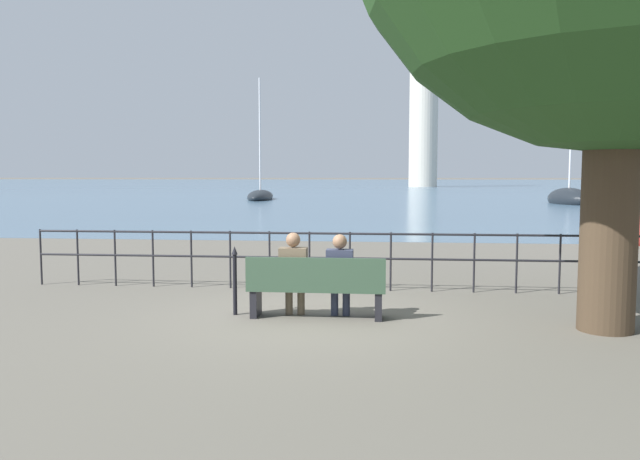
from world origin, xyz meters
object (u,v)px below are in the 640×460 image
object	(u,v)px
seated_person_right	(340,272)
closed_umbrella	(235,277)
park_bench	(316,288)
sailboat_3	(613,213)
harbor_lighthouse	(424,118)
sailboat_0	(260,196)
seated_person_left	(294,271)
sailboat_2	(569,199)

from	to	relation	value
seated_person_right	closed_umbrella	size ratio (longest dim) A/B	1.19
park_bench	sailboat_3	world-z (taller)	sailboat_3
park_bench	harbor_lighthouse	world-z (taller)	harbor_lighthouse
sailboat_0	harbor_lighthouse	bearing A→B (deg)	69.79
seated_person_left	closed_umbrella	xyz separation A→B (m)	(-0.88, 0.04, -0.11)
park_bench	sailboat_2	size ratio (longest dim) A/B	0.18
harbor_lighthouse	sailboat_3	bearing A→B (deg)	-87.68
harbor_lighthouse	sailboat_2	bearing A→B (deg)	-84.65
seated_person_right	sailboat_0	xyz separation A→B (m)	(-9.81, 43.56, -0.38)
sailboat_0	sailboat_2	xyz separation A→B (m)	(23.80, -5.78, 0.10)
seated_person_left	closed_umbrella	bearing A→B (deg)	177.64
closed_umbrella	harbor_lighthouse	distance (m)	105.88
park_bench	sailboat_2	distance (m)	40.48
closed_umbrella	sailboat_2	distance (m)	40.82
seated_person_left	seated_person_right	bearing A→B (deg)	0.11
park_bench	harbor_lighthouse	distance (m)	105.91
sailboat_0	sailboat_3	bearing A→B (deg)	-51.68
park_bench	seated_person_left	world-z (taller)	seated_person_left
sailboat_0	sailboat_3	size ratio (longest dim) A/B	0.82
sailboat_0	park_bench	bearing A→B (deg)	-82.01
sailboat_2	harbor_lighthouse	distance (m)	68.41
park_bench	sailboat_3	size ratio (longest dim) A/B	0.15
park_bench	closed_umbrella	world-z (taller)	closed_umbrella
park_bench	seated_person_left	distance (m)	0.42
park_bench	sailboat_3	xyz separation A→B (m)	(11.44, 20.87, -0.11)
sailboat_3	harbor_lighthouse	world-z (taller)	harbor_lighthouse
park_bench	seated_person_right	xyz separation A→B (m)	(0.34, 0.08, 0.23)
park_bench	sailboat_3	distance (m)	23.81
seated_person_right	sailboat_2	world-z (taller)	sailboat_2
park_bench	sailboat_0	distance (m)	44.65
seated_person_right	sailboat_2	size ratio (longest dim) A/B	0.11
park_bench	seated_person_right	size ratio (longest dim) A/B	1.63
sailboat_0	harbor_lighthouse	xyz separation A→B (m)	(17.52, 61.31, 11.89)
seated_person_right	sailboat_3	bearing A→B (deg)	61.89
seated_person_left	sailboat_2	world-z (taller)	sailboat_2
park_bench	seated_person_right	bearing A→B (deg)	13.47
park_bench	seated_person_left	size ratio (longest dim) A/B	1.61
harbor_lighthouse	park_bench	bearing A→B (deg)	-94.38
seated_person_left	harbor_lighthouse	distance (m)	105.83
sailboat_0	sailboat_2	world-z (taller)	sailboat_2
seated_person_left	sailboat_3	size ratio (longest dim) A/B	0.10
sailboat_2	harbor_lighthouse	bearing A→B (deg)	87.25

